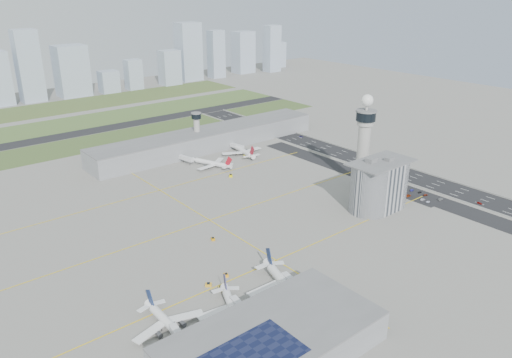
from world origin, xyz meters
TOP-DOWN VIEW (x-y plane):
  - ground at (0.00, 0.00)m, footprint 1000.00×1000.00m
  - grass_strip_0 at (-20.00, 225.00)m, footprint 480.00×50.00m
  - grass_strip_1 at (-20.00, 300.00)m, footprint 480.00×60.00m
  - grass_strip_2 at (-20.00, 380.00)m, footprint 480.00×70.00m
  - runway at (-20.00, 262.00)m, footprint 480.00×22.00m
  - highway at (115.00, 0.00)m, footprint 28.00×500.00m
  - barrier_left at (101.00, 0.00)m, footprint 0.60×500.00m
  - barrier_right at (129.00, 0.00)m, footprint 0.60×500.00m
  - landside_road at (90.00, -10.00)m, footprint 18.00×260.00m
  - parking_lot at (88.00, -22.00)m, footprint 20.00×44.00m
  - taxiway_line_h_0 at (-40.00, -30.00)m, footprint 260.00×0.60m
  - taxiway_line_h_1 at (-40.00, 30.00)m, footprint 260.00×0.60m
  - taxiway_line_h_2 at (-40.00, 90.00)m, footprint 260.00×0.60m
  - taxiway_line_v at (-40.00, 30.00)m, footprint 0.60×260.00m
  - control_tower at (72.00, 8.00)m, footprint 14.00×14.00m
  - secondary_tower at (30.00, 150.00)m, footprint 8.60×8.60m
  - admin_building at (51.99, -22.00)m, footprint 42.00×24.00m
  - terminal_pier at (40.00, 148.00)m, footprint 210.00×32.00m
  - near_terminal at (-88.07, -82.02)m, footprint 84.00×42.00m
  - airplane_near_a at (-110.15, -44.08)m, footprint 32.41×37.95m
  - airplane_near_b at (-84.52, -52.88)m, footprint 43.69×46.52m
  - airplane_near_c at (-55.21, -53.53)m, footprint 48.49×52.78m
  - airplane_far_a at (14.15, 106.99)m, footprint 42.63×45.79m
  - airplane_far_b at (51.25, 116.31)m, footprint 42.78×47.77m
  - jet_bridge_near_0 at (-113.00, -61.00)m, footprint 5.39×14.31m
  - jet_bridge_near_1 at (-83.00, -61.00)m, footprint 5.39×14.31m
  - jet_bridge_near_2 at (-53.00, -61.00)m, footprint 5.39×14.31m
  - jet_bridge_far_0 at (2.00, 132.00)m, footprint 5.39×14.31m
  - jet_bridge_far_1 at (52.00, 132.00)m, footprint 5.39×14.31m
  - tug_0 at (-79.83, -27.30)m, footprint 3.66×3.52m
  - tug_1 at (-77.01, -33.40)m, footprint 3.94×4.13m
  - tug_2 at (-68.47, -25.68)m, footprint 2.79×3.25m
  - tug_3 at (-52.52, 8.44)m, footprint 2.81×3.27m
  - tug_4 at (13.06, 79.97)m, footprint 3.86×4.10m
  - tug_5 at (49.41, 109.58)m, footprint 3.78×4.08m
  - car_lot_0 at (83.70, -38.03)m, footprint 3.46×1.69m
  - car_lot_1 at (84.01, -33.86)m, footprint 3.98×1.40m
  - car_lot_2 at (82.37, -23.92)m, footprint 4.61×2.20m
  - car_lot_3 at (82.38, -16.61)m, footprint 4.15×2.07m
  - car_lot_4 at (83.07, -11.51)m, footprint 3.53×1.76m
  - car_lot_5 at (84.19, -4.23)m, footprint 3.91×1.93m
  - car_lot_6 at (93.69, -40.81)m, footprint 4.31×2.05m
  - car_lot_7 at (92.49, -30.57)m, footprint 3.89×1.98m
  - car_lot_8 at (93.76, -25.56)m, footprint 3.33×1.74m
  - car_lot_9 at (92.45, -20.04)m, footprint 3.79×1.77m
  - car_lot_10 at (92.21, -11.35)m, footprint 4.30×2.01m
  - car_lot_11 at (93.81, -6.65)m, footprint 4.00×2.01m
  - car_hw_0 at (107.31, -60.21)m, footprint 1.50×3.40m
  - car_hw_1 at (115.25, 39.64)m, footprint 1.84×4.11m
  - car_hw_2 at (123.19, 119.89)m, footprint 2.24×4.31m
  - car_hw_4 at (107.69, 181.55)m, footprint 1.61×3.40m
  - skyline_bldg_8 at (-19.42, 431.56)m, footprint 26.33×21.06m
  - skyline_bldg_9 at (30.27, 432.32)m, footprint 36.96×29.57m
  - skyline_bldg_10 at (73.27, 423.68)m, footprint 23.01×18.41m
  - skyline_bldg_11 at (108.28, 423.34)m, footprint 20.22×16.18m
  - skyline_bldg_12 at (162.17, 421.29)m, footprint 26.14×20.92m
  - skyline_bldg_13 at (201.27, 433.27)m, footprint 32.26×25.81m
  - skyline_bldg_14 at (244.74, 426.38)m, footprint 21.59×17.28m
  - skyline_bldg_15 at (302.83, 435.54)m, footprint 30.25×24.20m
  - skyline_bldg_16 at (345.49, 415.96)m, footprint 23.04×18.43m
  - skyline_bldg_17 at (382.05, 443.29)m, footprint 22.64×18.11m

SIDE VIEW (x-z plane):
  - ground at x=0.00m, z-range 0.00..0.00m
  - taxiway_line_h_0 at x=-40.00m, z-range 0.00..0.01m
  - taxiway_line_h_1 at x=-40.00m, z-range 0.00..0.01m
  - taxiway_line_h_2 at x=-40.00m, z-range 0.00..0.01m
  - taxiway_line_v at x=-40.00m, z-range 0.00..0.01m
  - grass_strip_0 at x=-20.00m, z-range 0.00..0.08m
  - grass_strip_1 at x=-20.00m, z-range 0.00..0.08m
  - grass_strip_2 at x=-20.00m, z-range 0.00..0.08m
  - landside_road at x=90.00m, z-range 0.00..0.08m
  - highway at x=115.00m, z-range 0.00..0.10m
  - parking_lot at x=88.00m, z-range 0.00..0.10m
  - runway at x=-20.00m, z-range 0.01..0.11m
  - car_lot_7 at x=92.49m, z-range 0.00..1.08m
  - car_lot_8 at x=93.76m, z-range 0.00..1.08m
  - car_lot_11 at x=93.81m, z-range 0.00..1.12m
  - car_hw_4 at x=107.69m, z-range 0.00..1.12m
  - car_lot_0 at x=83.70m, z-range 0.00..1.14m
  - car_hw_0 at x=107.31m, z-range 0.00..1.14m
  - car_lot_4 at x=83.07m, z-range 0.00..1.16m
  - car_lot_3 at x=82.38m, z-range 0.00..1.16m
  - car_hw_2 at x=123.19m, z-range 0.00..1.16m
  - car_lot_6 at x=93.69m, z-range 0.00..1.19m
  - car_lot_10 at x=92.21m, z-range 0.00..1.19m
  - barrier_left at x=101.00m, z-range 0.00..1.20m
  - barrier_right at x=129.00m, z-range 0.00..1.20m
  - car_lot_9 at x=92.45m, z-range 0.00..1.20m
  - car_lot_5 at x=84.19m, z-range 0.00..1.23m
  - car_lot_2 at x=82.37m, z-range 0.00..1.27m
  - car_hw_1 at x=115.25m, z-range 0.00..1.31m
  - car_lot_1 at x=84.01m, z-range 0.00..1.31m
  - tug_2 at x=-68.47m, z-range 0.00..1.59m
  - tug_3 at x=-52.52m, z-range 0.00..1.60m
  - tug_0 at x=-79.83m, z-range 0.00..1.76m
  - tug_5 at x=49.41m, z-range 0.00..1.95m
  - tug_4 at x=13.06m, z-range 0.00..1.96m
  - tug_1 at x=-77.01m, z-range 0.00..1.98m
  - jet_bridge_near_0 at x=-113.00m, z-range 0.00..5.70m
  - jet_bridge_near_1 at x=-83.00m, z-range 0.00..5.70m
  - jet_bridge_near_2 at x=-53.00m, z-range 0.00..5.70m
  - jet_bridge_far_0 at x=2.00m, z-range 0.00..5.70m
  - jet_bridge_far_1 at x=52.00m, z-range 0.00..5.70m
  - airplane_far_a at x=14.15m, z-range 0.00..10.34m
  - airplane_near_b at x=-84.52m, z-range 0.00..10.35m
  - airplane_near_a at x=-110.15m, z-range 0.00..10.50m
  - airplane_far_b at x=51.25m, z-range 0.00..11.72m
  - airplane_near_c at x=-55.21m, z-range 0.00..12.23m
  - near_terminal at x=-88.07m, z-range -0.07..12.93m
  - terminal_pier at x=40.00m, z-range 0.00..15.80m
  - skyline_bldg_10 at x=73.27m, z-range 0.00..27.75m
  - admin_building at x=51.99m, z-range -1.45..32.05m
  - secondary_tower at x=30.00m, z-range 2.85..34.75m
  - skyline_bldg_11 at x=108.28m, z-range 0.00..38.97m
  - skyline_bldg_17 at x=382.05m, z-range 0.00..41.06m
  - skyline_bldg_12 at x=162.17m, z-range 0.00..46.89m
  - skyline_bldg_9 at x=30.27m, z-range 0.00..62.11m
  - skyline_bldg_15 at x=302.83m, z-range 0.00..63.40m
  - skyline_bldg_14 at x=244.74m, z-range 0.00..68.75m
  - control_tower at x=72.00m, z-range 2.79..67.29m
  - skyline_bldg_16 at x=345.49m, z-range 0.00..71.56m
  - skyline_bldg_13 at x=201.27m, z-range 0.00..81.20m
  - skyline_bldg_8 at x=-19.42m, z-range 0.00..83.39m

